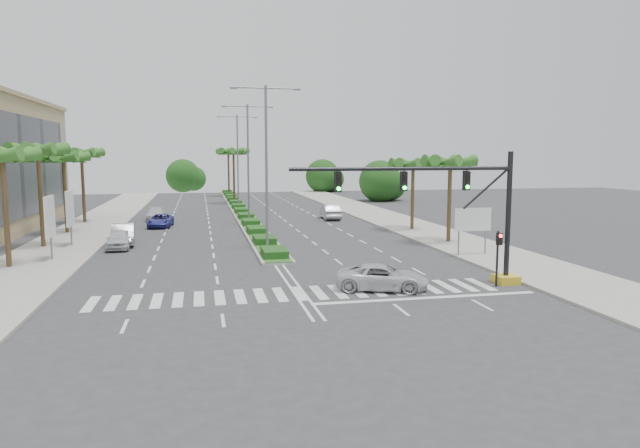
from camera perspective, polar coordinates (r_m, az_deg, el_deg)
The scene contains 27 objects.
ground at distance 29.18m, azimuth -2.07°, elevation -6.98°, with size 160.00×160.00×0.00m, color #333335.
footpath_right at distance 52.39m, azimuth 10.67°, elevation -0.79°, with size 6.00×120.00×0.15m, color gray.
footpath_left at distance 49.51m, azimuth -23.89°, elevation -1.72°, with size 6.00×120.00×0.15m, color gray.
median at distance 73.40m, azimuth -8.09°, elevation 1.46°, with size 2.20×75.00×0.20m, color gray.
median_grass at distance 73.38m, azimuth -8.10°, elevation 1.56°, with size 1.80×75.00×0.04m, color #32591E.
signal_gantry at distance 31.47m, azimuth 14.78°, elevation 0.22°, with size 12.60×1.20×7.20m.
pedestrian_signal at distance 31.69m, azimuth 17.40°, elevation -2.41°, with size 0.28×0.36×3.00m.
direction_sign at distance 40.56m, azimuth 15.03°, elevation 0.24°, with size 2.70×0.11×3.40m.
billboard_near at distance 41.27m, azimuth -25.41°, elevation 0.63°, with size 0.18×2.10×4.35m.
billboard_far at distance 47.09m, azimuth -23.73°, elevation 1.41°, with size 0.18×2.10×4.35m.
palm_left_near at distance 39.67m, azimuth -29.19°, elevation 5.59°, with size 4.57×4.68×7.55m.
palm_left_mid at distance 47.37m, azimuth -26.36°, elevation 6.30°, with size 4.57×4.68×7.95m.
palm_left_far at distance 55.16m, azimuth -24.27°, elevation 5.79°, with size 4.57×4.68×7.35m.
palm_left_end at distance 63.00m, azimuth -22.74°, elevation 6.28°, with size 4.57×4.68×7.75m.
palm_right_near at distance 46.15m, azimuth 12.90°, elevation 5.76°, with size 4.57×4.68×7.05m.
palm_right_far at distance 53.53m, azimuth 9.29°, elevation 5.67°, with size 4.57×4.68×6.75m.
palm_median_a at distance 83.05m, azimuth -8.65°, elevation 6.97°, with size 4.57×4.68×8.05m.
palm_median_b at distance 98.03m, azimuth -9.16°, elevation 6.94°, with size 4.57×4.68×8.05m.
streetlight_near at distance 42.19m, azimuth -5.39°, elevation 6.63°, with size 5.10×0.25×12.00m.
streetlight_mid at distance 58.11m, azimuth -7.20°, elevation 6.68°, with size 5.10×0.25×12.00m.
streetlight_far at distance 74.07m, azimuth -8.24°, elevation 6.71°, with size 5.10×0.25×12.00m.
car_parked_a at distance 45.32m, azimuth -19.45°, elevation -1.45°, with size 1.68×4.19×1.43m, color silver.
car_parked_b at distance 47.30m, azimuth -19.11°, elevation -0.99°, with size 1.70×4.89×1.61m, color #A1A1A6.
car_parked_c at distance 57.68m, azimuth -15.67°, elevation 0.33°, with size 2.11×4.58×1.27m, color navy.
car_parked_d at distance 64.10m, azimuth -16.12°, elevation 0.98°, with size 1.85×4.55×1.32m, color silver.
car_crossing at distance 30.02m, azimuth 6.26°, elevation -5.31°, with size 2.21×4.80×1.33m, color silver.
car_right at distance 62.37m, azimuth 1.03°, elevation 1.22°, with size 1.69×4.84×1.60m, color #A4A4A8.
Camera 1 is at (-4.82, -27.91, 7.02)m, focal length 32.00 mm.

